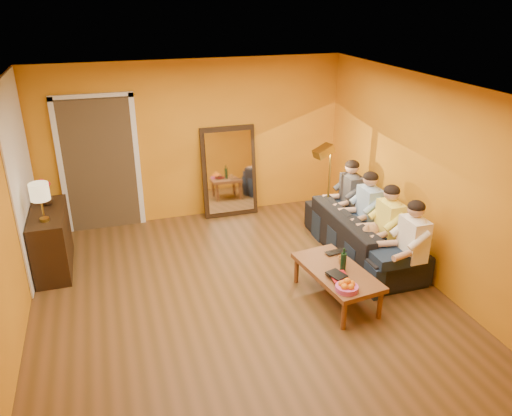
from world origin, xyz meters
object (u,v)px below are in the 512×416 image
object	(u,v)px
person_far_right	(351,198)
vase	(46,198)
dog	(376,251)
table_lamp	(41,202)
sideboard	(52,240)
tumbler	(342,260)
mirror_frame	(229,172)
person_far_left	(412,246)
laptop	(338,254)
person_mid_left	(389,228)
coffee_table	(336,284)
person_mid_right	(369,212)
sofa	(362,234)
floor_lamp	(328,192)
wine_bottle	(343,260)

from	to	relation	value
person_far_right	vase	distance (m)	4.41
dog	table_lamp	bearing A→B (deg)	143.90
dog	sideboard	bearing A→B (deg)	140.15
sideboard	dog	size ratio (longest dim) A/B	1.64
tumbler	mirror_frame	bearing A→B (deg)	103.77
person_far_left	sideboard	bearing A→B (deg)	156.29
laptop	person_mid_left	bearing A→B (deg)	2.52
coffee_table	tumbler	xyz separation A→B (m)	(0.12, 0.12, 0.26)
person_mid_right	laptop	distance (m)	1.10
sofa	person_far_right	world-z (taller)	person_far_right
sofa	laptop	bearing A→B (deg)	131.14
person_mid_left	tumbler	world-z (taller)	person_mid_left
tumbler	vase	xyz separation A→B (m)	(-3.49, 2.01, 0.48)
table_lamp	floor_lamp	bearing A→B (deg)	1.70
dog	person_mid_right	world-z (taller)	person_mid_right
person_mid_left	coffee_table	bearing A→B (deg)	-153.22
dog	sofa	bearing A→B (deg)	59.28
mirror_frame	table_lamp	bearing A→B (deg)	-153.68
person_far_left	wine_bottle	world-z (taller)	person_far_left
sofa	person_mid_right	bearing A→B (deg)	-52.43
person_mid_left	person_far_right	bearing A→B (deg)	90.00
person_mid_left	tumbler	bearing A→B (deg)	-156.37
mirror_frame	person_far_right	world-z (taller)	mirror_frame
person_far_left	tumbler	xyz separation A→B (m)	(-0.88, 0.16, -0.14)
sideboard	wine_bottle	size ratio (longest dim) A/B	3.81
floor_lamp	laptop	world-z (taller)	floor_lamp
mirror_frame	laptop	xyz separation A→B (m)	(0.76, -2.61, -0.33)
person_far_left	tumbler	size ratio (longest dim) A/B	11.94
coffee_table	person_far_right	world-z (taller)	person_far_right
person_mid_right	person_far_right	xyz separation A→B (m)	(0.00, 0.55, 0.00)
wine_bottle	laptop	size ratio (longest dim) A/B	1.06
mirror_frame	sofa	size ratio (longest dim) A/B	0.68
person_mid_left	wine_bottle	size ratio (longest dim) A/B	3.94
laptop	person_mid_right	bearing A→B (deg)	32.34
person_far_left	vase	bearing A→B (deg)	153.60
coffee_table	person_far_left	size ratio (longest dim) A/B	1.00
person_mid_right	floor_lamp	bearing A→B (deg)	118.28
person_far_left	person_mid_left	xyz separation A→B (m)	(0.00, 0.55, 0.00)
mirror_frame	floor_lamp	xyz separation A→B (m)	(1.24, -1.26, -0.04)
person_far_right	wine_bottle	xyz separation A→B (m)	(-0.95, -1.66, -0.03)
vase	tumbler	bearing A→B (deg)	-29.93
person_far_left	laptop	world-z (taller)	person_far_left
mirror_frame	tumbler	distance (m)	2.93
mirror_frame	vase	world-z (taller)	mirror_frame
wine_bottle	laptop	xyz separation A→B (m)	(0.13, 0.40, -0.14)
sideboard	person_far_left	size ratio (longest dim) A/B	0.97
mirror_frame	dog	xyz separation A→B (m)	(1.34, -2.59, -0.40)
table_lamp	mirror_frame	bearing A→B (deg)	26.32
coffee_table	floor_lamp	size ratio (longest dim) A/B	0.85
sideboard	coffee_table	xyz separation A→B (m)	(3.37, -1.88, -0.21)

